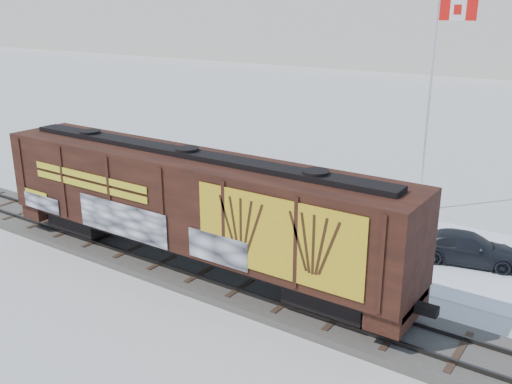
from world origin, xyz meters
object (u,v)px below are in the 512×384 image
Objects in this scene: car_silver at (204,182)px; car_dark at (468,248)px; car_white at (255,201)px; hopper_railcar at (189,202)px; flagpole at (428,137)px.

car_silver reaches higher than car_dark.
car_silver is 1.05× the size of car_white.
car_silver is at bearing 71.93° from car_white.
hopper_railcar is 4.32× the size of car_silver.
car_silver is at bearing 126.76° from hopper_railcar.
hopper_railcar is at bearing -140.60° from car_silver.
car_white is (-7.02, -5.44, -3.30)m from flagpole.
hopper_railcar is 10.44m from car_silver.
flagpole is 2.54× the size of car_silver.
flagpole is (5.25, 12.56, 0.97)m from hopper_railcar.
car_silver is 0.98× the size of car_dark.
hopper_railcar is 13.65m from flagpole.
car_white is 0.93× the size of car_dark.
car_white is at bearing -142.22° from flagpole.
car_dark is at bearing 39.04° from hopper_railcar.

